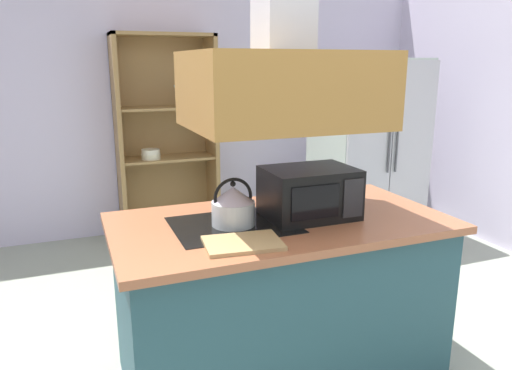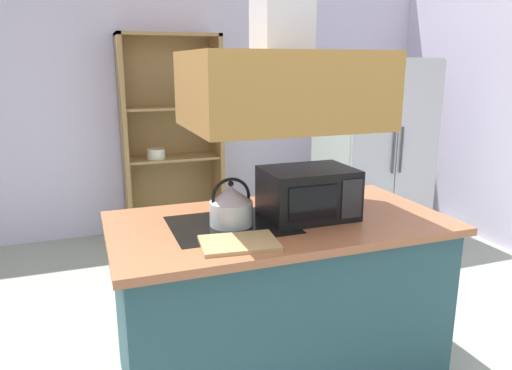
# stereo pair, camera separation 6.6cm
# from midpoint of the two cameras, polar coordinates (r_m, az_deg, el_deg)

# --- Properties ---
(wall_back) EXTENTS (6.00, 0.12, 2.70)m
(wall_back) POSITION_cam_midpoint_polar(r_m,az_deg,el_deg) (4.97, -11.77, 10.08)
(wall_back) COLOR silver
(wall_back) RESTS_ON ground
(kitchen_island) EXTENTS (1.72, 0.92, 0.90)m
(kitchen_island) POSITION_cam_midpoint_polar(r_m,az_deg,el_deg) (2.67, 3.37, -13.21)
(kitchen_island) COLOR #254B54
(kitchen_island) RESTS_ON ground
(range_hood) EXTENTS (0.90, 0.70, 1.32)m
(range_hood) POSITION_cam_midpoint_polar(r_m,az_deg,el_deg) (2.37, 3.82, 14.30)
(range_hood) COLOR #A16F32
(refrigerator) EXTENTS (0.90, 0.78, 1.73)m
(refrigerator) POSITION_cam_midpoint_polar(r_m,az_deg,el_deg) (4.70, 13.94, 3.75)
(refrigerator) COLOR #B1BEB5
(refrigerator) RESTS_ON ground
(dish_cabinet) EXTENTS (0.95, 0.40, 1.95)m
(dish_cabinet) POSITION_cam_midpoint_polar(r_m,az_deg,el_deg) (4.83, -9.57, 4.35)
(dish_cabinet) COLOR olive
(dish_cabinet) RESTS_ON ground
(kettle) EXTENTS (0.22, 0.22, 0.24)m
(kettle) POSITION_cam_midpoint_polar(r_m,az_deg,el_deg) (2.38, -2.16, -2.45)
(kettle) COLOR silver
(kettle) RESTS_ON kitchen_island
(cutting_board) EXTENTS (0.36, 0.28, 0.02)m
(cutting_board) POSITION_cam_midpoint_polar(r_m,az_deg,el_deg) (2.15, -1.12, -6.89)
(cutting_board) COLOR tan
(cutting_board) RESTS_ON kitchen_island
(microwave) EXTENTS (0.46, 0.35, 0.26)m
(microwave) POSITION_cam_midpoint_polar(r_m,az_deg,el_deg) (2.52, 6.92, -0.95)
(microwave) COLOR black
(microwave) RESTS_ON kitchen_island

